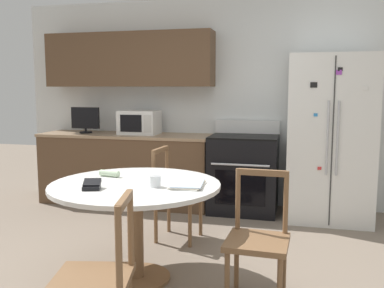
% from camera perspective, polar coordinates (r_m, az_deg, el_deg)
% --- Properties ---
extents(back_wall, '(5.20, 0.44, 2.60)m').
position_cam_1_polar(back_wall, '(5.52, 0.06, 7.12)').
color(back_wall, silver).
rests_on(back_wall, ground_plane).
extents(kitchen_counter, '(2.22, 0.64, 0.90)m').
position_cam_1_polar(kitchen_counter, '(5.59, -8.70, -3.24)').
color(kitchen_counter, brown).
rests_on(kitchen_counter, ground_plane).
extents(refrigerator, '(0.92, 0.78, 1.84)m').
position_cam_1_polar(refrigerator, '(5.02, 17.90, 0.71)').
color(refrigerator, white).
rests_on(refrigerator, ground_plane).
extents(oven_range, '(0.80, 0.68, 1.08)m').
position_cam_1_polar(oven_range, '(5.17, 6.91, -3.87)').
color(oven_range, black).
rests_on(oven_range, ground_plane).
extents(microwave, '(0.48, 0.37, 0.30)m').
position_cam_1_polar(microwave, '(5.46, -7.02, 2.89)').
color(microwave, white).
rests_on(microwave, kitchen_counter).
extents(countertop_tv, '(0.38, 0.16, 0.34)m').
position_cam_1_polar(countertop_tv, '(5.72, -14.03, 3.23)').
color(countertop_tv, black).
rests_on(countertop_tv, kitchen_counter).
extents(dining_table, '(1.29, 1.29, 0.76)m').
position_cam_1_polar(dining_table, '(3.31, -7.52, -7.47)').
color(dining_table, white).
rests_on(dining_table, ground_plane).
extents(dining_chair_near, '(0.50, 0.50, 0.90)m').
position_cam_1_polar(dining_chair_near, '(2.52, -12.53, -17.21)').
color(dining_chair_near, brown).
rests_on(dining_chair_near, ground_plane).
extents(dining_chair_right, '(0.44, 0.44, 0.90)m').
position_cam_1_polar(dining_chair_right, '(3.06, 8.76, -12.55)').
color(dining_chair_right, brown).
rests_on(dining_chair_right, ground_plane).
extents(dining_chair_far, '(0.45, 0.45, 0.90)m').
position_cam_1_polar(dining_chair_far, '(4.21, -2.17, -6.90)').
color(dining_chair_far, brown).
rests_on(dining_chair_far, ground_plane).
extents(candle_glass, '(0.08, 0.08, 0.08)m').
position_cam_1_polar(candle_glass, '(3.13, -4.94, -5.09)').
color(candle_glass, silver).
rests_on(candle_glass, dining_table).
extents(folded_napkin, '(0.18, 0.08, 0.05)m').
position_cam_1_polar(folded_napkin, '(3.55, -10.93, -3.87)').
color(folded_napkin, beige).
rests_on(folded_napkin, dining_table).
extents(wallet, '(0.15, 0.16, 0.07)m').
position_cam_1_polar(wallet, '(3.14, -13.20, -5.40)').
color(wallet, black).
rests_on(wallet, dining_table).
extents(mail_stack, '(0.25, 0.32, 0.02)m').
position_cam_1_polar(mail_stack, '(3.15, -0.57, -5.41)').
color(mail_stack, white).
rests_on(mail_stack, dining_table).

